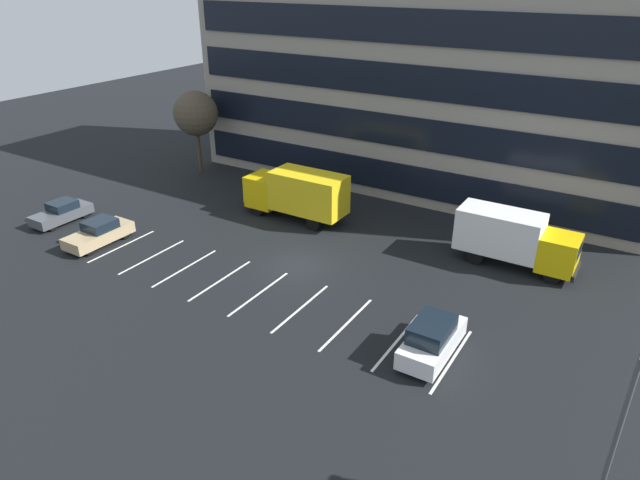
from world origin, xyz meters
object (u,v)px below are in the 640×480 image
sedan_tan (99,233)px  sedan_charcoal (62,212)px  box_truck_yellow_all (297,192)px  street_light (628,421)px  box_truck_yellow (514,237)px  suv_white (432,339)px  bare_tree (196,114)px

sedan_tan → sedan_charcoal: size_ratio=1.07×
box_truck_yellow_all → street_light: bearing=-34.6°
box_truck_yellow → suv_white: box_truck_yellow is taller
box_truck_yellow → suv_white: size_ratio=1.64×
box_truck_yellow_all → sedan_charcoal: (-13.91, -9.30, -1.31)m
suv_white → sedan_charcoal: bearing=178.7°
street_light → bare_tree: 40.11m
box_truck_yellow → bare_tree: (-27.97, 3.03, 3.31)m
box_truck_yellow → suv_white: 11.02m
box_truck_yellow → bare_tree: size_ratio=1.01×
box_truck_yellow → sedan_tan: (-23.69, -11.22, -1.12)m
box_truck_yellow_all → sedan_charcoal: 16.78m
sedan_tan → bare_tree: size_ratio=0.63×
sedan_tan → street_light: size_ratio=0.66×
street_light → box_truck_yellow_all: bearing=145.4°
bare_tree → box_truck_yellow: bearing=-6.2°
sedan_charcoal → box_truck_yellow: bearing=19.6°
sedan_charcoal → street_light: size_ratio=0.61×
street_light → suv_white: bearing=146.2°
box_truck_yellow → bare_tree: bearing=173.8°
box_truck_yellow_all → box_truck_yellow: size_ratio=1.08×
sedan_tan → box_truck_yellow_all: bearing=49.5°
box_truck_yellow_all → street_light: size_ratio=1.14×
suv_white → street_light: bearing=-33.8°
sedan_tan → suv_white: bearing=0.7°
sedan_tan → sedan_charcoal: (-5.18, 0.92, -0.05)m
box_truck_yellow_all → suv_white: (14.20, -9.95, -1.06)m
sedan_tan → street_light: (30.88, -5.04, 3.56)m
box_truck_yellow_all → bare_tree: (-13.01, 4.03, 3.17)m
box_truck_yellow_all → suv_white: size_ratio=1.76×
box_truck_yellow → suv_white: (-0.76, -10.96, -0.91)m
box_truck_yellow_all → box_truck_yellow: bearing=3.8°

